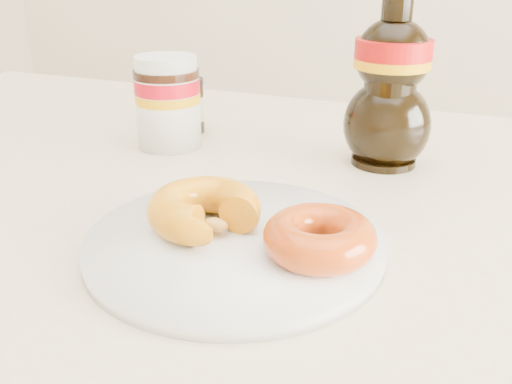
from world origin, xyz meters
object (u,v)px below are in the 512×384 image
at_px(donut_bitten, 204,209).
at_px(nutella_jar, 168,99).
at_px(dark_jar, 187,106).
at_px(plate, 235,242).
at_px(dining_table, 208,263).
at_px(syrup_bottle, 391,81).
at_px(donut_whole, 320,238).

relative_size(donut_bitten, nutella_jar, 0.85).
bearing_deg(dark_jar, plate, -55.54).
distance_m(dining_table, syrup_bottle, 0.30).
height_order(plate, donut_whole, donut_whole).
xyz_separation_m(plate, nutella_jar, (-0.20, 0.23, 0.06)).
bearing_deg(dining_table, donut_whole, -33.75).
distance_m(donut_bitten, syrup_bottle, 0.29).
distance_m(donut_whole, dark_jar, 0.41).
bearing_deg(donut_whole, donut_bitten, 174.03).
height_order(donut_whole, syrup_bottle, syrup_bottle).
height_order(donut_bitten, nutella_jar, nutella_jar).
distance_m(donut_bitten, donut_whole, 0.11).
height_order(nutella_jar, dark_jar, nutella_jar).
bearing_deg(nutella_jar, dining_table, -48.33).
bearing_deg(syrup_bottle, plate, -106.90).
height_order(plate, dark_jar, dark_jar).
relative_size(nutella_jar, dark_jar, 1.54).
bearing_deg(syrup_bottle, donut_whole, -90.87).
height_order(plate, nutella_jar, nutella_jar).
bearing_deg(plate, dining_table, 128.29).
bearing_deg(dining_table, nutella_jar, 131.67).
height_order(plate, donut_bitten, donut_bitten).
bearing_deg(donut_bitten, plate, -14.46).
bearing_deg(dark_jar, donut_bitten, -59.40).
height_order(dining_table, donut_whole, donut_whole).
relative_size(dining_table, donut_whole, 15.22).
bearing_deg(syrup_bottle, donut_bitten, -113.39).
bearing_deg(dark_jar, syrup_bottle, -5.77).
relative_size(donut_bitten, syrup_bottle, 0.50).
bearing_deg(donut_whole, nutella_jar, 139.12).
xyz_separation_m(dining_table, donut_bitten, (0.05, -0.09, 0.11)).
bearing_deg(dark_jar, dining_table, -57.57).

